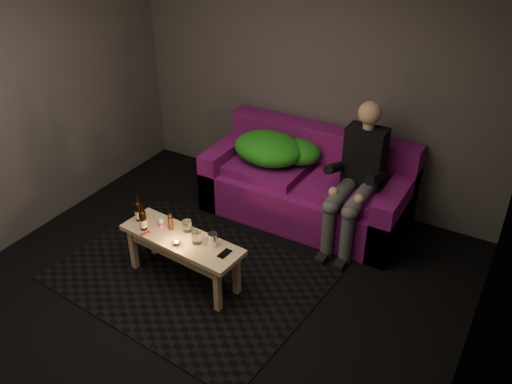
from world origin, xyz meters
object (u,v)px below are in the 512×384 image
beer_bottle_a (138,211)px  person (357,175)px  steel_cup (213,239)px  beer_bottle_b (143,220)px  sofa (308,187)px  coffee_table (182,245)px

beer_bottle_a → person: bearing=41.1°
beer_bottle_a → steel_cup: 0.76m
beer_bottle_b → beer_bottle_a: bearing=145.2°
sofa → steel_cup: (-0.18, -1.43, 0.20)m
sofa → coffee_table: (-0.46, -1.48, 0.06)m
beer_bottle_a → steel_cup: bearing=1.6°
coffee_table → beer_bottle_b: 0.39m
sofa → beer_bottle_a: (-0.93, -1.45, 0.23)m
person → steel_cup: bearing=-119.7°
sofa → steel_cup: bearing=-97.0°
sofa → beer_bottle_b: (-0.81, -1.54, 0.23)m
beer_bottle_b → steel_cup: beer_bottle_b is taller
beer_bottle_b → person: bearing=45.4°
beer_bottle_a → steel_cup: (0.75, 0.02, -0.04)m
coffee_table → steel_cup: size_ratio=10.20×
beer_bottle_a → coffee_table: bearing=-3.5°
person → steel_cup: 1.47m
coffee_table → beer_bottle_b: (-0.35, -0.06, 0.17)m
steel_cup → person: bearing=60.3°
sofa → beer_bottle_a: bearing=-122.6°
sofa → beer_bottle_b: size_ratio=8.02×
coffee_table → beer_bottle_a: beer_bottle_a is taller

